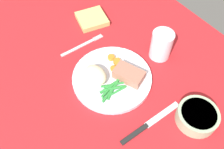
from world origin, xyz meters
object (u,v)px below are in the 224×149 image
at_px(meat_portion, 129,75).
at_px(fork, 82,45).
at_px(salad_bowl, 197,116).
at_px(dinner_plate, 112,78).
at_px(water_glass, 160,46).
at_px(napkin, 92,19).
at_px(knife, 149,124).

height_order(meat_portion, fork, meat_portion).
bearing_deg(salad_bowl, dinner_plate, -155.97).
height_order(water_glass, napkin, water_glass).
bearing_deg(napkin, knife, -12.34).
bearing_deg(meat_portion, knife, -15.60).
bearing_deg(fork, water_glass, 45.80).
distance_m(dinner_plate, salad_bowl, 0.27).
xyz_separation_m(knife, salad_bowl, (0.06, 0.11, 0.02)).
bearing_deg(dinner_plate, fork, -179.16).
distance_m(salad_bowl, napkin, 0.51).
height_order(dinner_plate, salad_bowl, salad_bowl).
bearing_deg(fork, salad_bowl, 14.50).
distance_m(meat_portion, salad_bowl, 0.23).
bearing_deg(salad_bowl, water_glass, 162.01).
relative_size(meat_portion, napkin, 0.87).
bearing_deg(meat_portion, water_glass, 100.06).
height_order(fork, napkin, napkin).
xyz_separation_m(dinner_plate, knife, (0.18, -0.00, -0.01)).
height_order(dinner_plate, water_glass, water_glass).
distance_m(water_glass, napkin, 0.29).
height_order(fork, knife, knife).
distance_m(fork, napkin, 0.13).
height_order(salad_bowl, napkin, salad_bowl).
relative_size(dinner_plate, meat_portion, 2.76).
distance_m(meat_portion, fork, 0.22).
xyz_separation_m(knife, water_glass, (-0.18, 0.19, 0.04)).
xyz_separation_m(water_glass, napkin, (-0.27, -0.09, -0.03)).
bearing_deg(knife, dinner_plate, -177.88).
distance_m(dinner_plate, knife, 0.18).
bearing_deg(water_glass, dinner_plate, -92.07).
relative_size(dinner_plate, water_glass, 2.53).
bearing_deg(water_glass, fork, -133.78).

